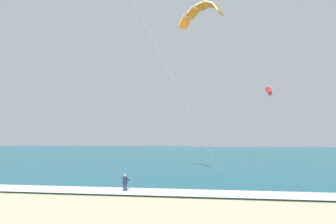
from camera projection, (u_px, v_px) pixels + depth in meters
The scene contains 6 objects.
sea at pixel (197, 154), 82.87m from camera, with size 200.00×120.00×0.20m, color #146075.
surf_foam at pixel (169, 192), 24.67m from camera, with size 200.00×3.04×0.04m, color white.
surfboard at pixel (125, 194), 25.06m from camera, with size 0.69×1.46×0.09m.
kitesurfer at pixel (125, 183), 25.16m from camera, with size 0.58×0.58×1.69m.
kite_primary at pixel (201, 12), 33.16m from camera, with size 9.02×9.36×18.84m.
kite_distant at pixel (269, 90), 58.14m from camera, with size 2.03×4.57×1.69m.
Camera 1 is at (3.44, -9.54, 4.88)m, focal length 31.23 mm.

